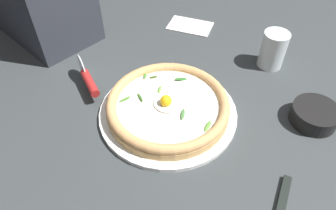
{
  "coord_description": "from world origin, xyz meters",
  "views": [
    {
      "loc": [
        -0.31,
        0.36,
        0.56
      ],
      "look_at": [
        0.02,
        -0.03,
        0.03
      ],
      "focal_mm": 33.33,
      "sensor_mm": 36.0,
      "label": 1
    }
  ],
  "objects_px": {
    "folded_napkin": "(190,25)",
    "pizza": "(168,105)",
    "side_bowl": "(314,115)",
    "table_knife": "(280,209)",
    "drinking_glass": "(272,52)",
    "pizza_cutter": "(88,79)"
  },
  "relations": [
    {
      "from": "drinking_glass",
      "to": "table_knife",
      "type": "bearing_deg",
      "value": 119.51
    },
    {
      "from": "pizza_cutter",
      "to": "folded_napkin",
      "type": "xyz_separation_m",
      "value": [
        -0.02,
        -0.41,
        -0.03
      ]
    },
    {
      "from": "pizza",
      "to": "folded_napkin",
      "type": "xyz_separation_m",
      "value": [
        0.19,
        -0.35,
        -0.03
      ]
    },
    {
      "from": "pizza",
      "to": "side_bowl",
      "type": "height_order",
      "value": "pizza"
    },
    {
      "from": "pizza",
      "to": "pizza_cutter",
      "type": "relative_size",
      "value": 2.05
    },
    {
      "from": "side_bowl",
      "to": "table_knife",
      "type": "distance_m",
      "value": 0.26
    },
    {
      "from": "folded_napkin",
      "to": "pizza",
      "type": "bearing_deg",
      "value": 118.99
    },
    {
      "from": "drinking_glass",
      "to": "side_bowl",
      "type": "bearing_deg",
      "value": 143.89
    },
    {
      "from": "pizza_cutter",
      "to": "side_bowl",
      "type": "bearing_deg",
      "value": -151.89
    },
    {
      "from": "pizza",
      "to": "table_knife",
      "type": "relative_size",
      "value": 1.39
    },
    {
      "from": "pizza",
      "to": "drinking_glass",
      "type": "distance_m",
      "value": 0.35
    },
    {
      "from": "table_knife",
      "to": "pizza_cutter",
      "type": "bearing_deg",
      "value": 0.76
    },
    {
      "from": "side_bowl",
      "to": "pizza_cutter",
      "type": "bearing_deg",
      "value": 28.11
    },
    {
      "from": "pizza",
      "to": "table_knife",
      "type": "distance_m",
      "value": 0.33
    },
    {
      "from": "table_knife",
      "to": "folded_napkin",
      "type": "bearing_deg",
      "value": -38.23
    },
    {
      "from": "drinking_glass",
      "to": "pizza",
      "type": "bearing_deg",
      "value": 73.19
    },
    {
      "from": "drinking_glass",
      "to": "folded_napkin",
      "type": "bearing_deg",
      "value": -3.4
    },
    {
      "from": "side_bowl",
      "to": "folded_napkin",
      "type": "relative_size",
      "value": 0.78
    },
    {
      "from": "folded_napkin",
      "to": "pizza_cutter",
      "type": "bearing_deg",
      "value": 86.97
    },
    {
      "from": "table_knife",
      "to": "folded_napkin",
      "type": "height_order",
      "value": "table_knife"
    },
    {
      "from": "folded_napkin",
      "to": "side_bowl",
      "type": "bearing_deg",
      "value": 162.67
    },
    {
      "from": "pizza",
      "to": "drinking_glass",
      "type": "bearing_deg",
      "value": -106.81
    }
  ]
}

